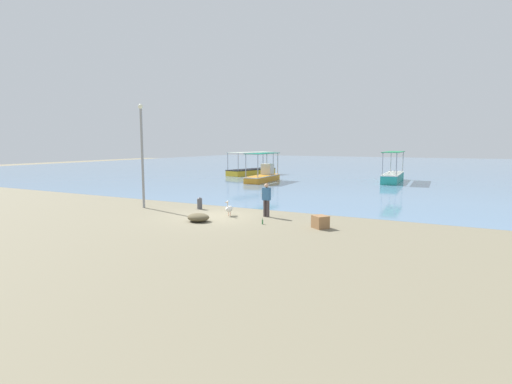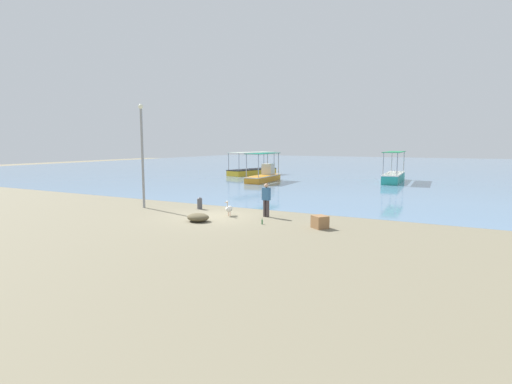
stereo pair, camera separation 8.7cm
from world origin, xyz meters
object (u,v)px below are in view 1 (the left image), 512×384
fishing_boat_far_right (393,176)px  lamp_post (142,150)px  fisherman_standing (266,199)px  glass_bottle (262,222)px  mooring_bollard (200,203)px  cargo_crate (320,222)px  net_pile (198,217)px  pelican (229,209)px  fishing_boat_outer (263,175)px  fishing_boat_far_left (251,170)px

fishing_boat_far_right → lamp_post: 24.92m
fisherman_standing → glass_bottle: size_ratio=6.26×
fishing_boat_far_right → mooring_bollard: (-7.15, -21.46, -0.24)m
fisherman_standing → cargo_crate: size_ratio=2.72×
net_pile → lamp_post: bearing=159.9°
fisherman_standing → net_pile: size_ratio=1.56×
lamp_post → pelican: bearing=0.4°
pelican → glass_bottle: 2.71m
fishing_boat_outer → net_pile: size_ratio=5.07×
lamp_post → glass_bottle: 8.82m
pelican → cargo_crate: pelican is taller
lamp_post → cargo_crate: lamp_post is taller
fishing_boat_far_right → lamp_post: (-10.27, -22.55, 2.69)m
pelican → net_pile: bearing=-105.3°
glass_bottle → cargo_crate: bearing=8.8°
mooring_bollard → net_pile: size_ratio=0.62×
lamp_post → glass_bottle: bearing=-7.5°
fishing_boat_outer → lamp_post: size_ratio=0.94×
fisherman_standing → fishing_boat_far_right: bearing=82.8°
lamp_post → mooring_bollard: 4.42m
fishing_boat_far_right → glass_bottle: 23.72m
pelican → fishing_boat_far_left: bearing=115.7°
cargo_crate → glass_bottle: 2.65m
mooring_bollard → fisherman_standing: bearing=-5.1°
glass_bottle → fisherman_standing: bearing=110.6°
pelican → cargo_crate: bearing=-7.9°
fishing_boat_far_left → fisherman_standing: bearing=-60.3°
cargo_crate → pelican: bearing=172.1°
pelican → mooring_bollard: bearing=157.9°
fishing_boat_far_right → pelican: bearing=-101.5°
fishing_boat_far_left → fishing_boat_outer: (4.95, -6.80, 0.09)m
fishing_boat_far_right → glass_bottle: bearing=-95.1°
net_pile → fishing_boat_far_right: bearing=78.2°
mooring_bollard → glass_bottle: (5.03, -2.16, -0.25)m
fishing_boat_far_right → fishing_boat_outer: bearing=-154.7°
fishing_boat_far_left → mooring_bollard: bearing=-68.7°
fishing_boat_outer → fisherman_standing: fishing_boat_outer is taller
fishing_boat_outer → pelican: 18.45m
fishing_boat_far_left → fishing_boat_outer: size_ratio=1.26×
fishing_boat_outer → mooring_bollard: 16.68m
fishing_boat_outer → glass_bottle: 20.46m
mooring_bollard → cargo_crate: mooring_bollard is taller
glass_bottle → lamp_post: bearing=172.5°
fishing_boat_outer → pelican: fishing_boat_outer is taller
fishing_boat_far_left → cargo_crate: bearing=-56.1°
cargo_crate → fisherman_standing: bearing=157.5°
lamp_post → net_pile: size_ratio=5.42×
fishing_boat_far_left → fishing_boat_far_right: fishing_boat_far_right is taller
lamp_post → fisherman_standing: bearing=5.3°
fishing_boat_outer → lamp_post: bearing=-87.0°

